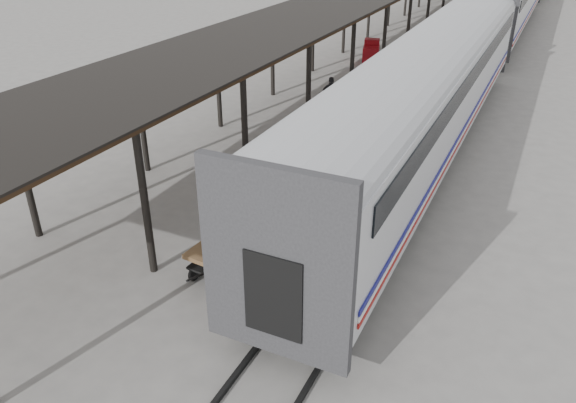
{
  "coord_description": "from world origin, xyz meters",
  "views": [
    {
      "loc": [
        7.04,
        -11.44,
        8.49
      ],
      "look_at": [
        1.54,
        0.1,
        1.7
      ],
      "focal_mm": 35.0,
      "sensor_mm": 36.0,
      "label": 1
    }
  ],
  "objects_px": {
    "pedestrian": "(331,95)",
    "luggage_tug": "(371,53)",
    "porter": "(224,222)",
    "baggage_cart": "(231,246)"
  },
  "relations": [
    {
      "from": "luggage_tug",
      "to": "pedestrian",
      "type": "height_order",
      "value": "pedestrian"
    },
    {
      "from": "luggage_tug",
      "to": "porter",
      "type": "height_order",
      "value": "porter"
    },
    {
      "from": "baggage_cart",
      "to": "pedestrian",
      "type": "height_order",
      "value": "pedestrian"
    },
    {
      "from": "baggage_cart",
      "to": "pedestrian",
      "type": "distance_m",
      "value": 12.87
    },
    {
      "from": "pedestrian",
      "to": "luggage_tug",
      "type": "bearing_deg",
      "value": -105.12
    },
    {
      "from": "baggage_cart",
      "to": "luggage_tug",
      "type": "distance_m",
      "value": 22.4
    },
    {
      "from": "porter",
      "to": "pedestrian",
      "type": "height_order",
      "value": "porter"
    },
    {
      "from": "porter",
      "to": "luggage_tug",
      "type": "bearing_deg",
      "value": 22.87
    },
    {
      "from": "baggage_cart",
      "to": "porter",
      "type": "height_order",
      "value": "porter"
    },
    {
      "from": "baggage_cart",
      "to": "porter",
      "type": "distance_m",
      "value": 1.34
    }
  ]
}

